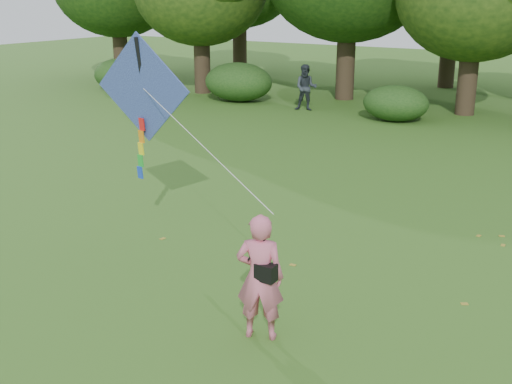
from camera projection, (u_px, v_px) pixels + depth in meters
The scene contains 7 objects.
ground at pixel (249, 328), 9.95m from camera, with size 100.00×100.00×0.00m, color #265114.
man_kite_flyer at pixel (260, 277), 9.44m from camera, with size 0.71×0.47×1.96m, color #D2637F.
bystander_left at pixel (306, 88), 27.74m from camera, with size 0.96×0.75×1.98m, color #2B323A.
crossbody_bag at pixel (266, 272), 9.32m from camera, with size 0.43×0.20×0.74m.
flying_kite at pixel (143, 91), 12.79m from camera, with size 5.55×2.62×3.03m.
shrub_band at pixel (483, 105), 24.29m from camera, with size 39.15×3.22×1.88m.
fallen_leaves at pixel (386, 284), 11.46m from camera, with size 10.99×8.38×0.01m.
Camera 1 is at (4.79, -7.45, 5.01)m, focal length 45.00 mm.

